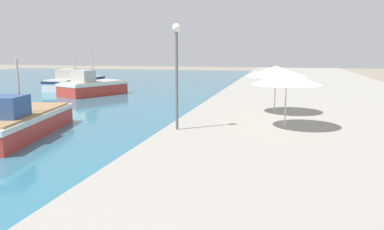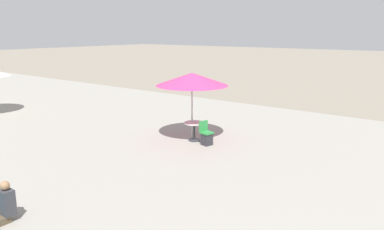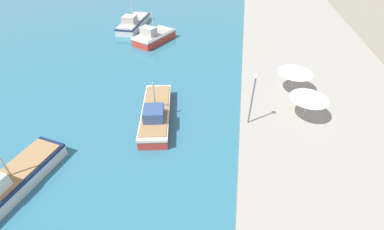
{
  "view_description": "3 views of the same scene",
  "coord_description": "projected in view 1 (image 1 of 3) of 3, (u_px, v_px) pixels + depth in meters",
  "views": [
    {
      "loc": [
        5.07,
        3.02,
        4.19
      ],
      "look_at": [
        1.5,
        17.84,
        1.56
      ],
      "focal_mm": 35.0,
      "sensor_mm": 36.0,
      "label": 1
    },
    {
      "loc": [
        -3.44,
        -0.24,
        5.03
      ],
      "look_at": [
        8.09,
        8.41,
        1.76
      ],
      "focal_mm": 35.0,
      "sensor_mm": 36.0,
      "label": 2
    },
    {
      "loc": [
        -1.2,
        1.66,
        14.59
      ],
      "look_at": [
        -4.0,
        18.0,
        1.36
      ],
      "focal_mm": 24.0,
      "sensor_mm": 36.0,
      "label": 3
    }
  ],
  "objects": [
    {
      "name": "cafe_umbrella_striped",
      "position": [
        276.0,
        71.0,
        20.48
      ],
      "size": [
        3.29,
        3.29,
        2.62
      ],
      "color": "#B7B7B7",
      "rests_on": "quay_promenade"
    },
    {
      "name": "fishing_boat_distant",
      "position": [
        75.0,
        82.0,
        41.29
      ],
      "size": [
        2.8,
        8.58,
        3.85
      ],
      "rotation": [
        0.0,
        0.0,
        0.0
      ],
      "color": "silver",
      "rests_on": "water_basin"
    },
    {
      "name": "lamppost",
      "position": [
        177.0,
        59.0,
        15.96
      ],
      "size": [
        0.36,
        0.36,
        4.56
      ],
      "color": "#565B60",
      "rests_on": "quay_promenade"
    },
    {
      "name": "quay_promenade",
      "position": [
        316.0,
        95.0,
        32.52
      ],
      "size": [
        16.0,
        90.0,
        0.76
      ],
      "color": "gray",
      "rests_on": "ground_plane"
    },
    {
      "name": "fishing_boat_far",
      "position": [
        92.0,
        86.0,
        35.32
      ],
      "size": [
        5.22,
        6.78,
        4.18
      ],
      "rotation": [
        0.0,
        0.0,
        -0.42
      ],
      "color": "red",
      "rests_on": "water_basin"
    },
    {
      "name": "cafe_umbrella_white",
      "position": [
        287.0,
        78.0,
        16.46
      ],
      "size": [
        3.08,
        3.08,
        2.49
      ],
      "color": "#B7B7B7",
      "rests_on": "quay_promenade"
    },
    {
      "name": "fishing_boat_mid",
      "position": [
        20.0,
        121.0,
        18.21
      ],
      "size": [
        3.9,
        8.14,
        3.75
      ],
      "rotation": [
        0.0,
        0.0,
        0.2
      ],
      "color": "red",
      "rests_on": "water_basin"
    }
  ]
}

